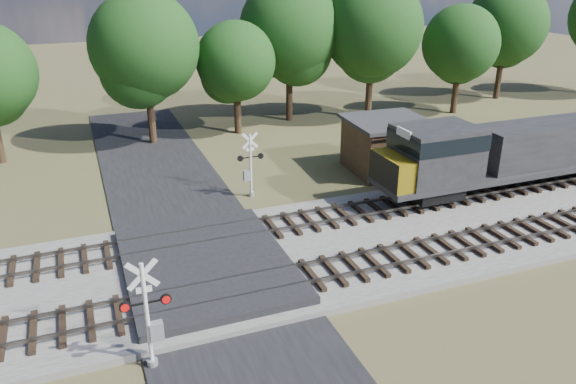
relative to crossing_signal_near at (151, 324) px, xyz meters
name	(u,v)px	position (x,y,z in m)	size (l,w,h in m)	color
ground	(210,277)	(3.11, 4.97, -1.73)	(160.00, 160.00, 0.00)	#4E542D
ballast_bed	(402,232)	(13.11, 5.47, -1.58)	(140.00, 10.00, 0.30)	gray
road	(210,277)	(3.11, 4.97, -1.69)	(7.00, 60.00, 0.08)	black
crossing_panel	(207,266)	(3.11, 5.47, -1.42)	(7.00, 9.00, 0.62)	#262628
track_near	(293,278)	(6.23, 2.97, -1.32)	(140.00, 2.60, 0.33)	black
track_far	(256,229)	(6.23, 7.97, -1.32)	(140.00, 2.60, 0.33)	black
crossing_signal_near	(151,324)	(0.00, 0.00, 0.00)	(1.68, 0.36, 4.16)	silver
crossing_signal_far	(250,170)	(7.49, 12.97, -0.11)	(1.57, 0.34, 3.89)	silver
equipment_shed	(387,145)	(17.10, 13.97, 0.00)	(5.27, 5.27, 3.42)	#402E1B
treeline	(260,41)	(12.49, 25.65, 5.29)	(84.39, 11.98, 11.81)	black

